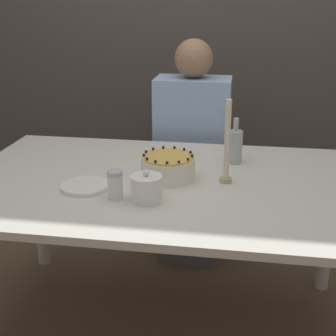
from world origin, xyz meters
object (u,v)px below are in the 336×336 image
(bottle, at_px, (235,146))
(sugar_shaker, at_px, (115,185))
(person_man_blue_shirt, at_px, (192,167))
(candle, at_px, (227,149))
(cake, at_px, (168,167))
(sugar_bowl, at_px, (146,188))

(bottle, bearing_deg, sugar_shaker, -131.95)
(person_man_blue_shirt, bearing_deg, candle, 106.64)
(candle, bearing_deg, cake, 178.59)
(bottle, xyz_separation_m, person_man_blue_shirt, (-0.24, 0.46, -0.28))
(sugar_shaker, bearing_deg, bottle, 48.05)
(sugar_shaker, height_order, candle, candle)
(candle, xyz_separation_m, bottle, (0.03, 0.24, -0.06))
(bottle, relative_size, person_man_blue_shirt, 0.16)
(bottle, height_order, person_man_blue_shirt, person_man_blue_shirt)
(sugar_shaker, bearing_deg, person_man_blue_shirt, 79.01)
(candle, xyz_separation_m, person_man_blue_shirt, (-0.21, 0.70, -0.34))
(sugar_bowl, distance_m, bottle, 0.56)
(sugar_shaker, relative_size, candle, 0.33)
(candle, bearing_deg, person_man_blue_shirt, 106.64)
(cake, relative_size, candle, 0.66)
(candle, bearing_deg, sugar_bowl, -140.31)
(sugar_bowl, relative_size, sugar_shaker, 1.11)
(sugar_bowl, height_order, bottle, bottle)
(cake, relative_size, person_man_blue_shirt, 0.18)
(cake, xyz_separation_m, bottle, (0.26, 0.23, 0.03))
(sugar_bowl, distance_m, candle, 0.37)
(cake, distance_m, sugar_shaker, 0.28)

